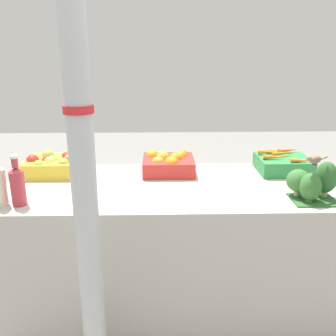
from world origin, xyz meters
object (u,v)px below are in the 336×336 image
broccoli_pile (313,182)px  orange_crate (169,163)px  support_pole (79,114)px  carrot_crate (283,164)px  juice_bottle_ruby (18,185)px  apple_crate (53,164)px  sparrow_bird (315,160)px

broccoli_pile → orange_crate: bearing=148.5°
broccoli_pile → support_pole: bearing=-160.2°
broccoli_pile → carrot_crate: bearing=91.0°
carrot_crate → broccoli_pile: size_ratio=1.22×
orange_crate → juice_bottle_ruby: juice_bottle_ruby is taller
support_pole → apple_crate: 1.00m
apple_crate → juice_bottle_ruby: juice_bottle_ruby is taller
carrot_crate → juice_bottle_ruby: bearing=-161.9°
carrot_crate → broccoli_pile: (0.01, -0.44, 0.04)m
support_pole → apple_crate: support_pole is taller
apple_crate → carrot_crate: apple_crate is taller
apple_crate → carrot_crate: 1.42m
apple_crate → orange_crate: 0.71m
apple_crate → broccoli_pile: 1.50m
apple_crate → orange_crate: bearing=0.5°
support_pole → sparrow_bird: support_pole is taller
apple_crate → broccoli_pile: size_ratio=1.22×
sparrow_bird → juice_bottle_ruby: bearing=-23.1°
juice_bottle_ruby → carrot_crate: bearing=18.1°
broccoli_pile → sparrow_bird: 0.14m
juice_bottle_ruby → apple_crate: bearing=85.3°
support_pole → broccoli_pile: bearing=19.8°
support_pole → broccoli_pile: support_pole is taller
broccoli_pile → sparrow_bird: (-0.02, -0.03, 0.13)m
sparrow_bird → broccoli_pile: bearing=-144.3°
apple_crate → sparrow_bird: 1.50m
sparrow_bird → apple_crate: bearing=-41.7°
orange_crate → sparrow_bird: 0.86m
support_pole → juice_bottle_ruby: (-0.40, 0.35, -0.41)m
sparrow_bird → orange_crate: bearing=-57.4°
orange_crate → broccoli_pile: bearing=-31.5°
carrot_crate → juice_bottle_ruby: 1.54m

